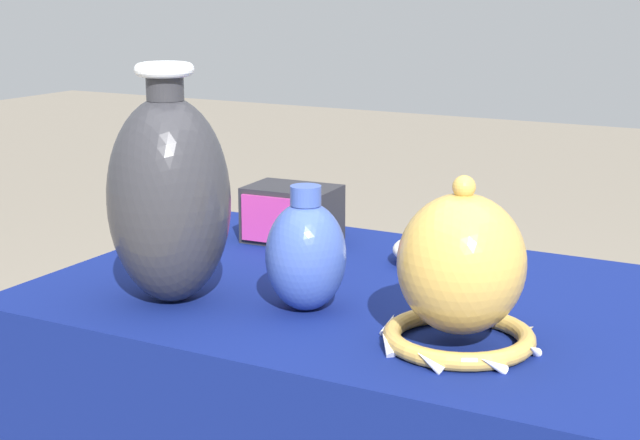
{
  "coord_description": "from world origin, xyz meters",
  "views": [
    {
      "loc": [
        0.55,
        -1.2,
        1.16
      ],
      "look_at": [
        -0.03,
        -0.12,
        0.87
      ],
      "focal_mm": 55.0,
      "sensor_mm": 36.0,
      "label": 1
    }
  ],
  "objects_px": {
    "vase_dome_bell": "(461,276)",
    "vase_tall_bulbous": "(169,197)",
    "bowl_shallow_ivory": "(436,250)",
    "mosaic_tile_box": "(292,214)",
    "jar_round_cobalt": "(306,255)"
  },
  "relations": [
    {
      "from": "mosaic_tile_box",
      "to": "bowl_shallow_ivory",
      "type": "height_order",
      "value": "mosaic_tile_box"
    },
    {
      "from": "vase_dome_bell",
      "to": "vase_tall_bulbous",
      "type": "bearing_deg",
      "value": -176.61
    },
    {
      "from": "vase_tall_bulbous",
      "to": "mosaic_tile_box",
      "type": "height_order",
      "value": "vase_tall_bulbous"
    },
    {
      "from": "vase_tall_bulbous",
      "to": "jar_round_cobalt",
      "type": "relative_size",
      "value": 1.92
    },
    {
      "from": "vase_dome_bell",
      "to": "bowl_shallow_ivory",
      "type": "relative_size",
      "value": 1.6
    },
    {
      "from": "vase_dome_bell",
      "to": "bowl_shallow_ivory",
      "type": "xyz_separation_m",
      "value": [
        -0.15,
        0.31,
        -0.06
      ]
    },
    {
      "from": "vase_tall_bulbous",
      "to": "jar_round_cobalt",
      "type": "xyz_separation_m",
      "value": [
        0.18,
        0.05,
        -0.07
      ]
    },
    {
      "from": "vase_tall_bulbous",
      "to": "bowl_shallow_ivory",
      "type": "bearing_deg",
      "value": 52.9
    },
    {
      "from": "vase_tall_bulbous",
      "to": "vase_dome_bell",
      "type": "relative_size",
      "value": 1.53
    },
    {
      "from": "mosaic_tile_box",
      "to": "vase_dome_bell",
      "type": "bearing_deg",
      "value": -41.24
    },
    {
      "from": "vase_tall_bulbous",
      "to": "mosaic_tile_box",
      "type": "relative_size",
      "value": 2.09
    },
    {
      "from": "vase_tall_bulbous",
      "to": "vase_dome_bell",
      "type": "height_order",
      "value": "vase_tall_bulbous"
    },
    {
      "from": "vase_dome_bell",
      "to": "mosaic_tile_box",
      "type": "height_order",
      "value": "vase_dome_bell"
    },
    {
      "from": "mosaic_tile_box",
      "to": "jar_round_cobalt",
      "type": "relative_size",
      "value": 0.92
    },
    {
      "from": "vase_dome_bell",
      "to": "jar_round_cobalt",
      "type": "bearing_deg",
      "value": 172.44
    }
  ]
}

